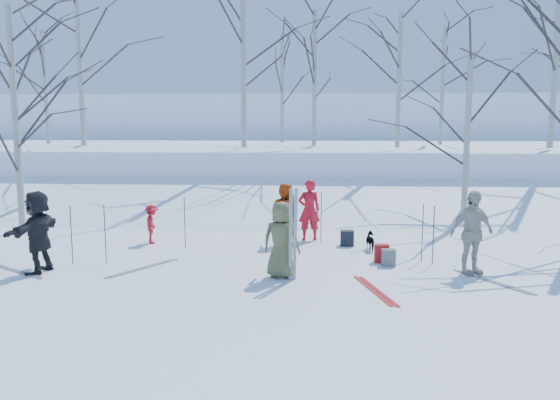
# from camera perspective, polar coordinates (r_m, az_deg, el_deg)

# --- Properties ---
(ground) EXTENTS (120.00, 120.00, 0.00)m
(ground) POSITION_cam_1_polar(r_m,az_deg,el_deg) (12.13, -0.46, -7.09)
(ground) COLOR white
(ground) RESTS_ON ground
(snow_ramp) EXTENTS (70.00, 9.49, 4.12)m
(snow_ramp) POSITION_cam_1_polar(r_m,az_deg,el_deg) (18.94, 1.06, -1.12)
(snow_ramp) COLOR white
(snow_ramp) RESTS_ON ground
(snow_plateau) EXTENTS (70.00, 18.00, 2.20)m
(snow_plateau) POSITION_cam_1_polar(r_m,az_deg,el_deg) (28.77, 1.97, 3.73)
(snow_plateau) COLOR white
(snow_plateau) RESTS_ON ground
(far_hill) EXTENTS (90.00, 30.00, 6.00)m
(far_hill) POSITION_cam_1_polar(r_m,az_deg,el_deg) (49.70, 2.70, 6.71)
(far_hill) COLOR white
(far_hill) RESTS_ON ground
(skier_olive_center) EXTENTS (0.87, 0.66, 1.59)m
(skier_olive_center) POSITION_cam_1_polar(r_m,az_deg,el_deg) (11.21, 0.12, -4.18)
(skier_olive_center) COLOR brown
(skier_olive_center) RESTS_ON ground
(skier_red_north) EXTENTS (0.67, 0.51, 1.66)m
(skier_red_north) POSITION_cam_1_polar(r_m,az_deg,el_deg) (14.78, 3.06, -1.06)
(skier_red_north) COLOR red
(skier_red_north) RESTS_ON ground
(skier_redor_behind) EXTENTS (0.99, 0.93, 1.61)m
(skier_redor_behind) POSITION_cam_1_polar(r_m,az_deg,el_deg) (14.28, 0.44, -1.47)
(skier_redor_behind) COLOR #C2440E
(skier_redor_behind) RESTS_ON ground
(skier_red_seated) EXTENTS (0.52, 0.74, 1.04)m
(skier_red_seated) POSITION_cam_1_polar(r_m,az_deg,el_deg) (14.80, -13.24, -2.46)
(skier_red_seated) COLOR red
(skier_red_seated) RESTS_ON ground
(skier_cream_east) EXTENTS (1.13, 0.81, 1.78)m
(skier_cream_east) POSITION_cam_1_polar(r_m,az_deg,el_deg) (12.14, 19.40, -3.22)
(skier_cream_east) COLOR beige
(skier_cream_east) RESTS_ON ground
(skier_grey_west) EXTENTS (0.73, 1.69, 1.76)m
(skier_grey_west) POSITION_cam_1_polar(r_m,az_deg,el_deg) (12.66, -23.97, -3.06)
(skier_grey_west) COLOR black
(skier_grey_west) RESTS_ON ground
(dog) EXTENTS (0.38, 0.60, 0.47)m
(dog) POSITION_cam_1_polar(r_m,az_deg,el_deg) (13.85, 9.56, -4.28)
(dog) COLOR black
(dog) RESTS_ON ground
(upright_ski_left) EXTENTS (0.10, 0.16, 1.90)m
(upright_ski_left) POSITION_cam_1_polar(r_m,az_deg,el_deg) (10.94, 1.12, -3.65)
(upright_ski_left) COLOR silver
(upright_ski_left) RESTS_ON ground
(upright_ski_right) EXTENTS (0.12, 0.23, 1.89)m
(upright_ski_right) POSITION_cam_1_polar(r_m,az_deg,el_deg) (10.95, 1.58, -3.64)
(upright_ski_right) COLOR silver
(upright_ski_right) RESTS_ON ground
(ski_pair_a) EXTENTS (1.17, 2.00, 0.02)m
(ski_pair_a) POSITION_cam_1_polar(r_m,az_deg,el_deg) (10.67, 9.89, -9.28)
(ski_pair_a) COLOR red
(ski_pair_a) RESTS_ON ground
(ski_pair_b) EXTENTS (1.90, 2.08, 0.02)m
(ski_pair_b) POSITION_cam_1_polar(r_m,az_deg,el_deg) (12.43, -14.10, -6.91)
(ski_pair_b) COLOR silver
(ski_pair_b) RESTS_ON ground
(ski_pair_c) EXTENTS (1.90, 2.08, 0.02)m
(ski_pair_c) POSITION_cam_1_polar(r_m,az_deg,el_deg) (13.14, -25.84, -6.68)
(ski_pair_c) COLOR silver
(ski_pair_c) RESTS_ON ground
(ski_pair_d) EXTENTS (1.88, 2.08, 0.02)m
(ski_pair_d) POSITION_cam_1_polar(r_m,az_deg,el_deg) (11.88, 21.29, -7.93)
(ski_pair_d) COLOR silver
(ski_pair_d) RESTS_ON ground
(ski_pole_a) EXTENTS (0.02, 0.02, 1.34)m
(ski_pole_a) POSITION_cam_1_polar(r_m,az_deg,el_deg) (12.70, 15.73, -3.60)
(ski_pole_a) COLOR black
(ski_pole_a) RESTS_ON ground
(ski_pole_b) EXTENTS (0.02, 0.02, 1.34)m
(ski_pole_b) POSITION_cam_1_polar(r_m,az_deg,el_deg) (14.54, 4.32, -1.86)
(ski_pole_b) COLOR black
(ski_pole_b) RESTS_ON ground
(ski_pole_c) EXTENTS (0.02, 0.02, 1.34)m
(ski_pole_c) POSITION_cam_1_polar(r_m,az_deg,el_deg) (13.98, -9.92, -2.36)
(ski_pole_c) COLOR black
(ski_pole_c) RESTS_ON ground
(ski_pole_d) EXTENTS (0.02, 0.02, 1.34)m
(ski_pole_d) POSITION_cam_1_polar(r_m,az_deg,el_deg) (14.04, 1.40, -2.20)
(ski_pole_d) COLOR black
(ski_pole_d) RESTS_ON ground
(ski_pole_e) EXTENTS (0.02, 0.02, 1.34)m
(ski_pole_e) POSITION_cam_1_polar(r_m,az_deg,el_deg) (13.02, -17.81, -3.40)
(ski_pole_e) COLOR black
(ski_pole_e) RESTS_ON ground
(ski_pole_f) EXTENTS (0.02, 0.02, 1.34)m
(ski_pole_f) POSITION_cam_1_polar(r_m,az_deg,el_deg) (12.94, 14.66, -3.34)
(ski_pole_f) COLOR black
(ski_pole_f) RESTS_ON ground
(ski_pole_g) EXTENTS (0.02, 0.02, 1.34)m
(ski_pole_g) POSITION_cam_1_polar(r_m,az_deg,el_deg) (13.10, -20.96, -3.48)
(ski_pole_g) COLOR black
(ski_pole_g) RESTS_ON ground
(backpack_red) EXTENTS (0.32, 0.22, 0.42)m
(backpack_red) POSITION_cam_1_polar(r_m,az_deg,el_deg) (12.75, 10.57, -5.50)
(backpack_red) COLOR #A91A1A
(backpack_red) RESTS_ON ground
(backpack_grey) EXTENTS (0.30, 0.20, 0.38)m
(backpack_grey) POSITION_cam_1_polar(r_m,az_deg,el_deg) (12.46, 11.27, -5.93)
(backpack_grey) COLOR #5A5E62
(backpack_grey) RESTS_ON ground
(backpack_dark) EXTENTS (0.34, 0.24, 0.40)m
(backpack_dark) POSITION_cam_1_polar(r_m,az_deg,el_deg) (14.30, 7.03, -3.98)
(backpack_dark) COLOR black
(backpack_dark) RESTS_ON ground
(birch_plateau_a) EXTENTS (4.23, 4.23, 5.18)m
(birch_plateau_a) POSITION_cam_1_polar(r_m,az_deg,el_deg) (27.33, 0.22, 11.47)
(birch_plateau_a) COLOR silver
(birch_plateau_a) RESTS_ON snow_plateau
(birch_plateau_b) EXTENTS (5.66, 5.66, 7.23)m
(birch_plateau_b) POSITION_cam_1_polar(r_m,az_deg,el_deg) (25.34, -20.21, 13.57)
(birch_plateau_b) COLOR silver
(birch_plateau_b) RESTS_ON snow_plateau
(birch_plateau_c) EXTENTS (6.44, 6.44, 8.34)m
(birch_plateau_c) POSITION_cam_1_polar(r_m,az_deg,el_deg) (24.33, 26.98, 14.78)
(birch_plateau_c) COLOR silver
(birch_plateau_c) RESTS_ON snow_plateau
(birch_plateau_d) EXTENTS (4.21, 4.21, 5.16)m
(birch_plateau_d) POSITION_cam_1_polar(r_m,az_deg,el_deg) (22.25, 12.33, 12.03)
(birch_plateau_d) COLOR silver
(birch_plateau_d) RESTS_ON snow_plateau
(birch_plateau_e) EXTENTS (4.27, 4.27, 5.24)m
(birch_plateau_e) POSITION_cam_1_polar(r_m,az_deg,el_deg) (28.25, -23.32, 10.76)
(birch_plateau_e) COLOR silver
(birch_plateau_e) RESTS_ON snow_plateau
(birch_plateau_f) EXTENTS (5.26, 5.26, 6.66)m
(birch_plateau_f) POSITION_cam_1_polar(r_m,az_deg,el_deg) (21.82, -3.86, 14.26)
(birch_plateau_f) COLOR silver
(birch_plateau_f) RESTS_ON snow_plateau
(birch_plateau_h) EXTENTS (4.19, 4.19, 5.13)m
(birch_plateau_h) POSITION_cam_1_polar(r_m,az_deg,el_deg) (25.63, 16.61, 11.30)
(birch_plateau_h) COLOR silver
(birch_plateau_h) RESTS_ON snow_plateau
(birch_plateau_i) EXTENTS (4.48, 4.48, 5.55)m
(birch_plateau_i) POSITION_cam_1_polar(r_m,az_deg,el_deg) (23.26, 3.62, 12.50)
(birch_plateau_i) COLOR silver
(birch_plateau_i) RESTS_ON snow_plateau
(birch_edge_a) EXTENTS (4.03, 4.03, 4.90)m
(birch_edge_a) POSITION_cam_1_polar(r_m,az_deg,el_deg) (17.39, -25.76, 4.89)
(birch_edge_a) COLOR silver
(birch_edge_a) RESTS_ON ground
(birch_edge_d) EXTENTS (5.40, 5.40, 6.85)m
(birch_edge_d) POSITION_cam_1_polar(r_m,az_deg,el_deg) (19.65, -25.91, 8.01)
(birch_edge_d) COLOR silver
(birch_edge_d) RESTS_ON ground
(birch_edge_e) EXTENTS (4.29, 4.29, 5.27)m
(birch_edge_e) POSITION_cam_1_polar(r_m,az_deg,el_deg) (17.90, 18.96, 5.92)
(birch_edge_e) COLOR silver
(birch_edge_e) RESTS_ON ground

